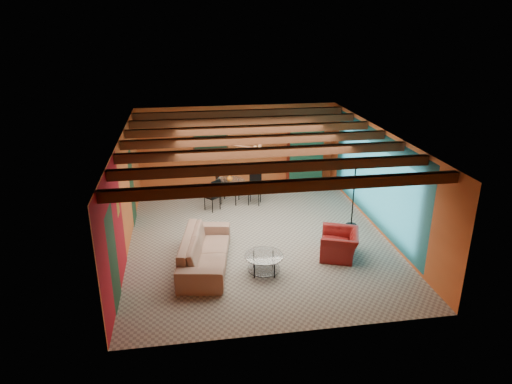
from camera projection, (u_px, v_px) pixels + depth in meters
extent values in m
cube|color=gray|center=(257.00, 236.00, 12.09)|extent=(6.50, 8.00, 0.01)
cube|color=silver|center=(257.00, 135.00, 11.13)|extent=(6.50, 8.00, 0.01)
cube|color=#D16430|center=(238.00, 146.00, 15.30)|extent=(6.50, 0.02, 2.70)
cube|color=maroon|center=(124.00, 195.00, 11.13)|extent=(0.02, 8.00, 2.70)
cube|color=teal|center=(380.00, 181.00, 12.10)|extent=(0.02, 8.00, 2.70)
imported|color=#947160|center=(205.00, 251.00, 10.54)|extent=(1.40, 2.68, 0.74)
imported|color=maroon|center=(339.00, 244.00, 10.96)|extent=(1.15, 1.22, 0.64)
cube|color=maroon|center=(304.00, 157.00, 15.50)|extent=(1.09, 0.56, 1.89)
cube|color=black|center=(210.00, 139.00, 15.03)|extent=(1.05, 0.03, 0.65)
imported|color=#26661E|center=(306.00, 122.00, 15.07)|extent=(0.50, 0.44, 0.51)
imported|color=orange|center=(229.00, 169.00, 13.89)|extent=(0.23, 0.23, 0.19)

